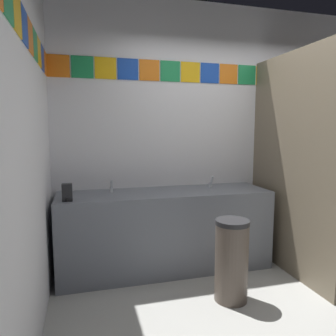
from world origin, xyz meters
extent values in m
plane|color=#9E9E99|center=(0.00, 0.00, 0.00)|extent=(8.72, 8.72, 0.00)
cube|color=silver|center=(0.00, 1.52, 1.44)|extent=(3.97, 0.08, 2.88)
cube|color=orange|center=(-1.87, 1.47, 2.11)|extent=(0.22, 0.01, 0.22)
cube|color=#1E8C4C|center=(-1.63, 1.47, 2.11)|extent=(0.22, 0.01, 0.22)
cube|color=yellow|center=(-1.40, 1.47, 2.11)|extent=(0.22, 0.01, 0.22)
cube|color=#1947B7|center=(-1.17, 1.47, 2.11)|extent=(0.22, 0.01, 0.22)
cube|color=orange|center=(-0.93, 1.47, 2.11)|extent=(0.22, 0.01, 0.22)
cube|color=#1E8C4C|center=(-0.70, 1.47, 2.11)|extent=(0.22, 0.01, 0.22)
cube|color=yellow|center=(-0.47, 1.47, 2.11)|extent=(0.22, 0.01, 0.22)
cube|color=#1947B7|center=(-0.23, 1.47, 2.11)|extent=(0.22, 0.01, 0.22)
cube|color=orange|center=(0.00, 1.47, 2.11)|extent=(0.22, 0.01, 0.22)
cube|color=#1E8C4C|center=(0.23, 1.47, 2.11)|extent=(0.22, 0.01, 0.22)
cube|color=yellow|center=(0.47, 1.47, 2.11)|extent=(0.22, 0.01, 0.22)
cube|color=#1947B7|center=(0.70, 1.47, 2.11)|extent=(0.22, 0.01, 0.22)
cube|color=orange|center=(0.93, 1.47, 2.11)|extent=(0.22, 0.01, 0.22)
cube|color=#1E8C4C|center=(1.17, 1.47, 2.11)|extent=(0.22, 0.01, 0.22)
cube|color=yellow|center=(1.40, 1.47, 2.11)|extent=(0.22, 0.01, 0.22)
cube|color=silver|center=(-2.02, 0.00, 1.44)|extent=(0.08, 2.96, 2.88)
cube|color=yellow|center=(-1.98, 0.00, 2.11)|extent=(0.01, 0.22, 0.22)
cube|color=#1947B7|center=(-1.98, 0.23, 2.11)|extent=(0.01, 0.22, 0.22)
cube|color=orange|center=(-1.98, 0.46, 2.11)|extent=(0.01, 0.22, 0.22)
cube|color=#1E8C4C|center=(-1.98, 0.68, 2.11)|extent=(0.01, 0.22, 0.22)
cube|color=yellow|center=(-1.98, 0.91, 2.11)|extent=(0.01, 0.22, 0.22)
cube|color=#1947B7|center=(-1.98, 1.14, 2.11)|extent=(0.01, 0.22, 0.22)
cube|color=orange|center=(-1.98, 1.37, 2.11)|extent=(0.01, 0.22, 0.22)
cube|color=slate|center=(-0.84, 1.17, 0.42)|extent=(2.19, 0.62, 0.83)
cube|color=slate|center=(-0.84, 1.46, 0.79)|extent=(2.19, 0.03, 0.08)
cylinder|color=#ECE9CC|center=(-1.38, 1.14, 0.78)|extent=(0.34, 0.34, 0.10)
cylinder|color=#ECE9CC|center=(-0.29, 1.14, 0.78)|extent=(0.34, 0.34, 0.10)
cylinder|color=silver|center=(-1.38, 1.28, 0.86)|extent=(0.04, 0.04, 0.05)
cylinder|color=silver|center=(-1.38, 1.23, 0.93)|extent=(0.02, 0.06, 0.09)
cylinder|color=silver|center=(-0.29, 1.28, 0.86)|extent=(0.04, 0.04, 0.05)
cylinder|color=silver|center=(-0.29, 1.23, 0.93)|extent=(0.02, 0.06, 0.09)
cube|color=black|center=(-1.80, 0.98, 0.91)|extent=(0.09, 0.07, 0.16)
cylinder|color=black|center=(-1.80, 0.94, 0.85)|extent=(0.02, 0.02, 0.03)
cube|color=#726651|center=(0.38, 0.78, 1.12)|extent=(0.04, 1.39, 2.25)
cylinder|color=white|center=(1.00, 1.00, 0.20)|extent=(0.38, 0.38, 0.40)
torus|color=white|center=(1.00, 1.00, 0.42)|extent=(0.39, 0.39, 0.05)
cube|color=white|center=(1.00, 1.21, 0.57)|extent=(0.34, 0.17, 0.34)
cylinder|color=brown|center=(-0.44, 0.41, 0.34)|extent=(0.29, 0.29, 0.68)
cylinder|color=#262628|center=(-0.44, 0.41, 0.70)|extent=(0.29, 0.29, 0.04)
camera|label=1|loc=(-1.65, -1.98, 1.49)|focal=33.88mm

